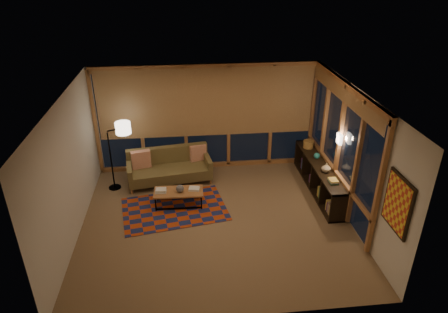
{
  "coord_description": "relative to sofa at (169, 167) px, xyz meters",
  "views": [
    {
      "loc": [
        -0.57,
        -6.8,
        4.94
      ],
      "look_at": [
        0.21,
        0.46,
        1.26
      ],
      "focal_mm": 32.0,
      "sensor_mm": 36.0,
      "label": 1
    }
  ],
  "objects": [
    {
      "name": "shelf_book_stack",
      "position": [
        3.46,
        -1.55,
        0.31
      ],
      "size": [
        0.24,
        0.3,
        0.08
      ],
      "primitive_type": null,
      "rotation": [
        0.0,
        0.0,
        -0.23
      ],
      "color": "silver",
      "rests_on": "bookshelf"
    },
    {
      "name": "basket",
      "position": [
        3.44,
        0.17,
        0.37
      ],
      "size": [
        0.27,
        0.27,
        0.19
      ],
      "primitive_type": "cylinder",
      "rotation": [
        0.0,
        0.0,
        0.09
      ],
      "color": "#AF7D35",
      "rests_on": "bookshelf"
    },
    {
      "name": "book_stack_a",
      "position": [
        -0.17,
        -1.02,
        -0.01
      ],
      "size": [
        0.28,
        0.22,
        0.08
      ],
      "primitive_type": null,
      "rotation": [
        0.0,
        0.0,
        -0.05
      ],
      "color": "silver",
      "rests_on": "coffee_table"
    },
    {
      "name": "pillow_left",
      "position": [
        -0.66,
        0.08,
        0.23
      ],
      "size": [
        0.47,
        0.25,
        0.45
      ],
      "primitive_type": null,
      "rotation": [
        0.0,
        0.0,
        0.23
      ],
      "color": "#B53A1B",
      "rests_on": "sofa"
    },
    {
      "name": "sofa",
      "position": [
        0.0,
        0.0,
        0.0
      ],
      "size": [
        2.05,
        1.06,
        0.8
      ],
      "primitive_type": null,
      "rotation": [
        0.0,
        0.0,
        0.14
      ],
      "color": "brown",
      "rests_on": "floor"
    },
    {
      "name": "book_stack_b",
      "position": [
        0.55,
        -1.01,
        -0.02
      ],
      "size": [
        0.29,
        0.24,
        0.05
      ],
      "primitive_type": null,
      "rotation": [
        0.0,
        0.0,
        -0.17
      ],
      "color": "silver",
      "rests_on": "coffee_table"
    },
    {
      "name": "wall_art",
      "position": [
        3.68,
        -3.57,
        1.05
      ],
      "size": [
        0.06,
        0.74,
        0.94
      ],
      "primitive_type": null,
      "color": "red",
      "rests_on": "walls"
    },
    {
      "name": "bookshelf",
      "position": [
        3.46,
        -0.72,
        -0.06
      ],
      "size": [
        0.4,
        2.7,
        0.67
      ],
      "primitive_type": null,
      "color": "black",
      "rests_on": "floor"
    },
    {
      "name": "teal_bowl",
      "position": [
        3.46,
        -0.44,
        0.35
      ],
      "size": [
        0.17,
        0.17,
        0.15
      ],
      "primitive_type": "sphere",
      "rotation": [
        0.0,
        0.0,
        -0.2
      ],
      "color": "#217978",
      "rests_on": "bookshelf"
    },
    {
      "name": "window_wall_back",
      "position": [
        0.97,
        0.71,
        0.95
      ],
      "size": [
        5.3,
        0.16,
        2.6
      ],
      "primitive_type": null,
      "color": "#B17345",
      "rests_on": "walls"
    },
    {
      "name": "floor_lamp",
      "position": [
        -1.31,
        -0.13,
        0.4
      ],
      "size": [
        0.63,
        0.55,
        1.6
      ],
      "primitive_type": null,
      "rotation": [
        0.0,
        0.0,
        0.45
      ],
      "color": "black",
      "rests_on": "floor"
    },
    {
      "name": "ceramic_pot",
      "position": [
        0.24,
        -1.07,
        0.04
      ],
      "size": [
        0.19,
        0.19,
        0.17
      ],
      "primitive_type": "sphere",
      "rotation": [
        0.0,
        0.0,
        0.08
      ],
      "color": "black",
      "rests_on": "coffee_table"
    },
    {
      "name": "walls",
      "position": [
        0.97,
        -1.72,
        0.95
      ],
      "size": [
        5.51,
        5.01,
        2.7
      ],
      "color": "beige",
      "rests_on": "floor"
    },
    {
      "name": "floor",
      "position": [
        0.97,
        -1.72,
        -0.4
      ],
      "size": [
        5.5,
        5.0,
        0.01
      ],
      "primitive_type": "cube",
      "color": "brown",
      "rests_on": "ground"
    },
    {
      "name": "wall_sconce",
      "position": [
        3.59,
        -1.27,
        1.15
      ],
      "size": [
        0.12,
        0.18,
        0.22
      ],
      "primitive_type": null,
      "color": "white",
      "rests_on": "walls"
    },
    {
      "name": "ceiling",
      "position": [
        0.97,
        -1.72,
        2.3
      ],
      "size": [
        5.5,
        5.0,
        0.01
      ],
      "primitive_type": "cube",
      "color": "silver",
      "rests_on": "walls"
    },
    {
      "name": "area_rug",
      "position": [
        0.1,
        -1.19,
        -0.4
      ],
      "size": [
        2.41,
        1.81,
        0.01
      ],
      "primitive_type": "cube",
      "rotation": [
        0.0,
        0.0,
        0.17
      ],
      "color": "#A33610",
      "rests_on": "floor"
    },
    {
      "name": "window_wall_right",
      "position": [
        3.65,
        -1.12,
        0.95
      ],
      "size": [
        0.16,
        3.7,
        2.6
      ],
      "primitive_type": null,
      "color": "#B17345",
      "rests_on": "walls"
    },
    {
      "name": "coffee_table",
      "position": [
        0.21,
        -1.03,
        -0.22
      ],
      "size": [
        1.08,
        0.52,
        0.36
      ],
      "primitive_type": null,
      "rotation": [
        0.0,
        0.0,
        -0.03
      ],
      "color": "#B17345",
      "rests_on": "floor"
    },
    {
      "name": "pillow_right",
      "position": [
        0.71,
        0.31,
        0.2
      ],
      "size": [
        0.42,
        0.25,
        0.4
      ],
      "primitive_type": null,
      "rotation": [
        0.0,
        0.0,
        0.31
      ],
      "color": "#B53A1B",
      "rests_on": "sofa"
    },
    {
      "name": "vase",
      "position": [
        3.46,
        -1.09,
        0.38
      ],
      "size": [
        0.21,
        0.21,
        0.21
      ],
      "primitive_type": "imported",
      "rotation": [
        0.0,
        0.0,
        -0.03
      ],
      "color": "tan",
      "rests_on": "bookshelf"
    }
  ]
}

